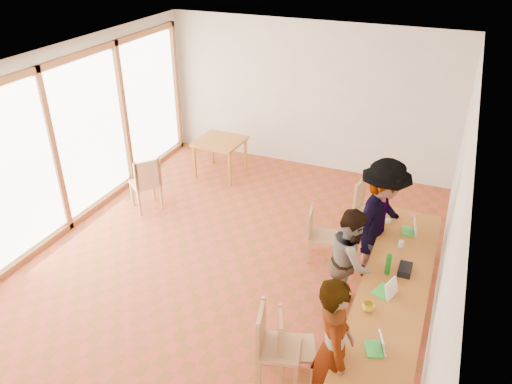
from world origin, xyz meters
TOP-DOWN VIEW (x-y plane):
  - ground at (0.00, 0.00)m, footprint 8.00×8.00m
  - wall_back at (0.00, 4.00)m, footprint 6.00×0.10m
  - wall_right at (3.00, 0.00)m, footprint 0.10×8.00m
  - window_wall at (-2.96, 0.00)m, footprint 0.10×8.00m
  - ceiling at (0.00, 0.00)m, footprint 6.00×8.00m
  - communal_table at (2.50, -0.47)m, footprint 0.80×4.00m
  - side_table at (-1.47, 2.87)m, footprint 0.90×0.90m
  - chair_near at (1.54, -1.51)m, footprint 0.54×0.54m
  - chair_mid at (1.36, -1.62)m, footprint 0.57×0.57m
  - chair_far at (1.16, 0.81)m, footprint 0.47×0.47m
  - chair_empty at (1.69, 1.81)m, footprint 0.51×0.51m
  - chair_spare at (-2.02, 1.06)m, footprint 0.67×0.67m
  - person_near at (2.09, -1.72)m, footprint 0.61×0.73m
  - person_mid at (1.90, -0.11)m, footprint 0.69×0.83m
  - person_far at (2.11, 0.75)m, footprint 0.94×1.33m
  - laptop_near at (2.50, -1.47)m, footprint 0.27×0.28m
  - laptop_mid at (2.43, -0.55)m, footprint 0.29×0.31m
  - laptop_far at (2.53, 0.92)m, footprint 0.23×0.25m
  - yellow_mug at (2.28, -0.92)m, footprint 0.16×0.16m
  - green_bottle at (2.37, -0.15)m, footprint 0.07×0.07m
  - clear_glass at (2.44, 0.51)m, footprint 0.07×0.07m
  - condiment_cup at (2.18, 1.06)m, footprint 0.08×0.08m
  - pink_phone at (2.51, 1.38)m, footprint 0.05×0.10m
  - black_pouch at (2.57, -0.04)m, footprint 0.16×0.26m

SIDE VIEW (x-z plane):
  - ground at x=0.00m, z-range 0.00..0.00m
  - chair_far at x=1.16m, z-range 0.30..0.76m
  - chair_near at x=1.54m, z-range 0.31..0.79m
  - chair_empty at x=1.69m, z-range 0.33..0.85m
  - chair_mid at x=1.36m, z-range 0.35..0.88m
  - chair_spare at x=-2.02m, z-range 0.36..0.91m
  - side_table at x=-1.47m, z-range 0.29..1.04m
  - communal_table at x=2.50m, z-range 0.33..1.08m
  - pink_phone at x=2.51m, z-range 0.75..0.76m
  - person_mid at x=1.90m, z-range 0.00..1.54m
  - condiment_cup at x=2.18m, z-range 0.75..0.81m
  - clear_glass at x=2.44m, z-range 0.75..0.84m
  - black_pouch at x=2.57m, z-range 0.75..0.84m
  - laptop_near at x=2.50m, z-range 0.71..0.90m
  - yellow_mug at x=2.28m, z-range 0.75..0.86m
  - laptop_far at x=2.53m, z-range 0.71..0.90m
  - laptop_mid at x=2.43m, z-range 0.70..0.92m
  - person_near at x=2.09m, z-range 0.00..1.71m
  - green_bottle at x=2.37m, z-range 0.75..1.03m
  - person_far at x=2.11m, z-range 0.00..1.88m
  - wall_back at x=0.00m, z-range 0.00..3.00m
  - wall_right at x=3.00m, z-range 0.00..3.00m
  - window_wall at x=-2.96m, z-range 0.00..3.00m
  - ceiling at x=0.00m, z-range 3.00..3.04m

